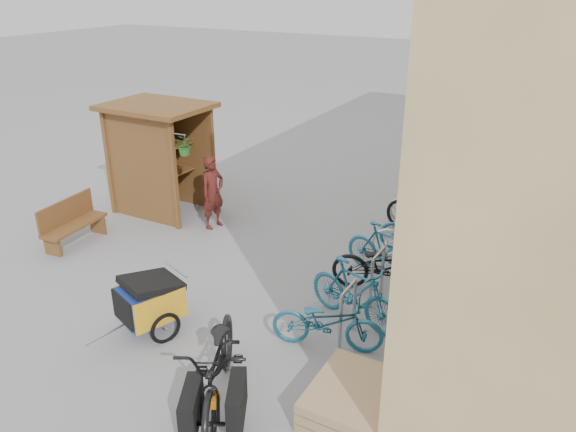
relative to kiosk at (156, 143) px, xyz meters
The scene contains 17 objects.
ground 4.39m from the kiosk, 37.02° to the right, with size 80.00×80.00×0.00m, color gray.
kiosk is the anchor object (origin of this frame).
bike_rack 5.67m from the kiosk, ahead, with size 0.05×5.35×0.86m.
pallet_stack 7.50m from the kiosk, 31.66° to the right, with size 1.00×1.20×0.40m.
bench 2.45m from the kiosk, 100.42° to the right, with size 0.55×1.45×0.89m.
shopping_carts 7.65m from the kiosk, 34.13° to the left, with size 0.54×1.82×0.97m.
child_trailer 4.80m from the kiosk, 51.23° to the right, with size 1.01×1.55×0.90m.
cargo_bike 6.64m from the kiosk, 43.27° to the right, with size 1.72×2.33×1.17m.
person_kiosk 1.77m from the kiosk, ahead, with size 0.56×0.37×1.54m, color maroon.
bike_0 6.20m from the kiosk, 27.36° to the right, with size 0.55×1.58×0.83m, color #216684.
bike_1 5.95m from the kiosk, 20.18° to the right, with size 0.47×1.66×1.00m, color #216684.
bike_2 5.81m from the kiosk, ahead, with size 0.64×1.83×0.96m, color black.
bike_3 5.54m from the kiosk, ahead, with size 0.44×1.57×0.94m, color #216684.
bike_4 5.85m from the kiosk, ahead, with size 0.59×1.70×0.89m, color white.
bike_5 5.82m from the kiosk, ahead, with size 0.42×1.49×0.89m, color #216684.
bike_6 5.93m from the kiosk, 15.19° to the left, with size 0.65×1.87×0.98m, color black.
bike_7 5.89m from the kiosk, 20.98° to the left, with size 0.43×1.53×0.92m, color white.
Camera 1 is at (4.84, -6.39, 4.90)m, focal length 35.00 mm.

